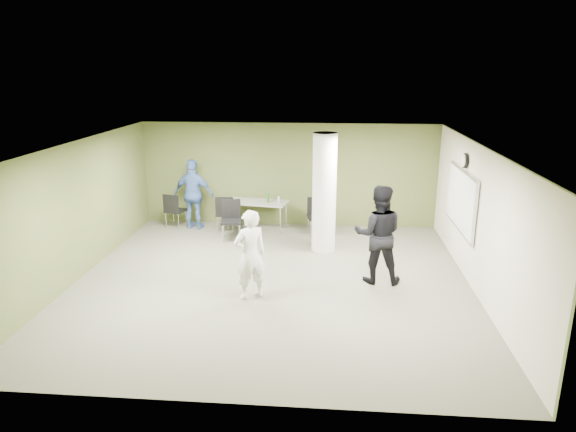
# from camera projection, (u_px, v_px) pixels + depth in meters

# --- Properties ---
(floor) EXTENTS (8.00, 8.00, 0.00)m
(floor) POSITION_uv_depth(u_px,v_px,m) (272.00, 281.00, 10.52)
(floor) COLOR #4B4A3B
(floor) RESTS_ON ground
(ceiling) EXTENTS (8.00, 8.00, 0.00)m
(ceiling) POSITION_uv_depth(u_px,v_px,m) (271.00, 145.00, 9.73)
(ceiling) COLOR white
(ceiling) RESTS_ON wall_back
(wall_back) EXTENTS (8.00, 2.80, 0.02)m
(wall_back) POSITION_uv_depth(u_px,v_px,m) (289.00, 175.00, 13.95)
(wall_back) COLOR #4D5B2A
(wall_back) RESTS_ON floor
(wall_left) EXTENTS (0.02, 8.00, 2.80)m
(wall_left) POSITION_uv_depth(u_px,v_px,m) (77.00, 211.00, 10.45)
(wall_left) COLOR #4D5B2A
(wall_left) RESTS_ON floor
(wall_right_cream) EXTENTS (0.02, 8.00, 2.80)m
(wall_right_cream) POSITION_uv_depth(u_px,v_px,m) (479.00, 221.00, 9.80)
(wall_right_cream) COLOR beige
(wall_right_cream) RESTS_ON floor
(column) EXTENTS (0.56, 0.56, 2.80)m
(column) POSITION_uv_depth(u_px,v_px,m) (324.00, 193.00, 11.96)
(column) COLOR silver
(column) RESTS_ON floor
(whiteboard) EXTENTS (0.05, 2.30, 1.30)m
(whiteboard) POSITION_uv_depth(u_px,v_px,m) (461.00, 200.00, 10.93)
(whiteboard) COLOR silver
(whiteboard) RESTS_ON wall_right_cream
(wall_clock) EXTENTS (0.06, 0.32, 0.32)m
(wall_clock) POSITION_uv_depth(u_px,v_px,m) (465.00, 161.00, 10.69)
(wall_clock) COLOR black
(wall_clock) RESTS_ON wall_right_cream
(folding_table) EXTENTS (1.72, 0.98, 1.02)m
(folding_table) POSITION_uv_depth(u_px,v_px,m) (257.00, 203.00, 13.70)
(folding_table) COLOR gray
(folding_table) RESTS_ON floor
(wastebasket) EXTENTS (0.28, 0.28, 0.33)m
(wastebasket) POSITION_uv_depth(u_px,v_px,m) (247.00, 230.00, 13.30)
(wastebasket) COLOR #4C4C4C
(wastebasket) RESTS_ON floor
(chair_back_left) EXTENTS (0.58, 0.58, 0.95)m
(chair_back_left) POSITION_uv_depth(u_px,v_px,m) (174.00, 208.00, 13.85)
(chair_back_left) COLOR black
(chair_back_left) RESTS_ON floor
(chair_back_right) EXTENTS (0.50, 0.50, 0.99)m
(chair_back_right) POSITION_uv_depth(u_px,v_px,m) (226.00, 211.00, 13.47)
(chair_back_right) COLOR black
(chair_back_right) RESTS_ON floor
(chair_table_left) EXTENTS (0.57, 0.57, 1.01)m
(chair_table_left) POSITION_uv_depth(u_px,v_px,m) (231.00, 217.00, 12.94)
(chair_table_left) COLOR black
(chair_table_left) RESTS_ON floor
(chair_table_right) EXTENTS (0.56, 0.56, 0.96)m
(chair_table_right) POSITION_uv_depth(u_px,v_px,m) (317.00, 213.00, 13.39)
(chair_table_right) COLOR black
(chair_table_right) RESTS_ON floor
(woman_white) EXTENTS (0.76, 0.68, 1.73)m
(woman_white) POSITION_uv_depth(u_px,v_px,m) (250.00, 255.00, 9.54)
(woman_white) COLOR silver
(woman_white) RESTS_ON floor
(man_black) EXTENTS (1.00, 0.79, 2.02)m
(man_black) POSITION_uv_depth(u_px,v_px,m) (378.00, 234.00, 10.26)
(man_black) COLOR black
(man_black) RESTS_ON floor
(man_blue) EXTENTS (1.17, 0.63, 1.89)m
(man_blue) POSITION_uv_depth(u_px,v_px,m) (194.00, 194.00, 13.71)
(man_blue) COLOR #4466A9
(man_blue) RESTS_ON floor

